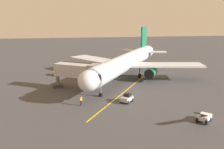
% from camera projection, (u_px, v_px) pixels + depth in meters
% --- Properties ---
extents(ground_plane, '(220.00, 220.00, 0.00)m').
position_uv_depth(ground_plane, '(117.00, 77.00, 63.15)').
color(ground_plane, '#424244').
extents(apron_lead_in_line, '(20.74, 34.45, 0.01)m').
position_uv_depth(apron_lead_in_line, '(131.00, 87.00, 55.09)').
color(apron_lead_in_line, yellow).
rests_on(apron_lead_in_line, ground).
extents(airplane, '(30.67, 36.30, 11.50)m').
position_uv_depth(airplane, '(126.00, 63.00, 60.22)').
color(airplane, silver).
rests_on(airplane, ground).
extents(jet_bridge, '(10.75, 7.83, 5.40)m').
position_uv_depth(jet_bridge, '(81.00, 72.00, 52.08)').
color(jet_bridge, '#B7B7BC').
rests_on(jet_bridge, ground).
extents(ground_crew_marshaller, '(0.47, 0.39, 1.71)m').
position_uv_depth(ground_crew_marshaller, '(81.00, 100.00, 43.68)').
color(ground_crew_marshaller, '#23232D').
rests_on(ground_crew_marshaller, ground).
extents(belt_loader_near_nose, '(4.10, 4.07, 2.32)m').
position_uv_depth(belt_loader_near_nose, '(204.00, 117.00, 37.18)').
color(belt_loader_near_nose, white).
rests_on(belt_loader_near_nose, ground).
extents(tug_portside, '(2.75, 2.54, 1.50)m').
position_uv_depth(tug_portside, '(59.00, 73.00, 65.28)').
color(tug_portside, yellow).
rests_on(tug_portside, ground).
extents(tug_starboard_side, '(2.65, 2.71, 1.50)m').
position_uv_depth(tug_starboard_side, '(127.00, 98.00, 45.39)').
color(tug_starboard_side, '#9E9EA3').
rests_on(tug_starboard_side, ground).
extents(belt_loader_rear_apron, '(4.46, 3.56, 2.32)m').
position_uv_depth(belt_loader_rear_apron, '(109.00, 65.00, 74.46)').
color(belt_loader_rear_apron, black).
rests_on(belt_loader_rear_apron, ground).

